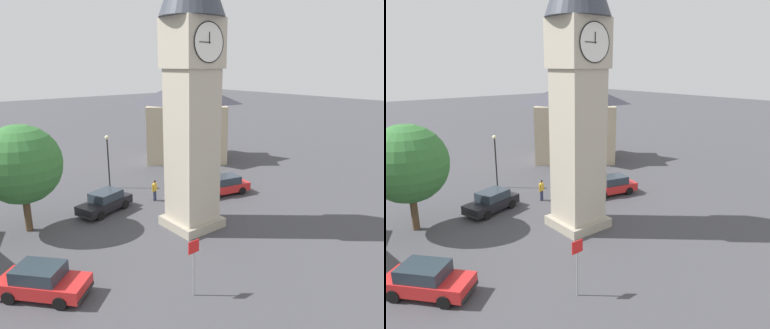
% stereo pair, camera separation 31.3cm
% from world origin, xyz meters
% --- Properties ---
extents(ground_plane, '(200.00, 200.00, 0.00)m').
position_xyz_m(ground_plane, '(0.00, 0.00, 0.00)').
color(ground_plane, '#424247').
extents(clock_tower, '(3.88, 3.88, 18.44)m').
position_xyz_m(clock_tower, '(0.00, 0.00, 10.74)').
color(clock_tower, '#A59C89').
rests_on(clock_tower, ground).
extents(car_blue_kerb, '(4.45, 2.87, 1.53)m').
position_xyz_m(car_blue_kerb, '(3.34, -5.83, 0.76)').
color(car_blue_kerb, black).
rests_on(car_blue_kerb, ground).
extents(car_silver_kerb, '(4.40, 2.55, 1.53)m').
position_xyz_m(car_silver_kerb, '(-5.98, -2.91, 0.76)').
color(car_silver_kerb, red).
rests_on(car_silver_kerb, ground).
extents(car_red_corner, '(3.98, 4.22, 1.53)m').
position_xyz_m(car_red_corner, '(10.14, 1.37, 0.76)').
color(car_red_corner, red).
rests_on(car_red_corner, ground).
extents(pedestrian, '(0.54, 0.31, 1.69)m').
position_xyz_m(pedestrian, '(-0.66, -5.34, 1.01)').
color(pedestrian, '#2D3351').
rests_on(pedestrian, ground).
extents(tree, '(4.95, 4.95, 6.91)m').
position_xyz_m(tree, '(8.54, -6.19, 4.42)').
color(tree, brown).
rests_on(tree, ground).
extents(building_terrace_right, '(10.84, 10.38, 8.83)m').
position_xyz_m(building_terrace_right, '(-10.87, -13.87, 4.51)').
color(building_terrace_right, tan).
rests_on(building_terrace_right, ground).
extents(lamp_post, '(0.36, 0.36, 4.65)m').
position_xyz_m(lamp_post, '(0.63, -10.37, 3.15)').
color(lamp_post, black).
rests_on(lamp_post, ground).
extents(road_sign, '(0.60, 0.07, 2.80)m').
position_xyz_m(road_sign, '(4.80, 5.83, 1.90)').
color(road_sign, gray).
rests_on(road_sign, ground).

